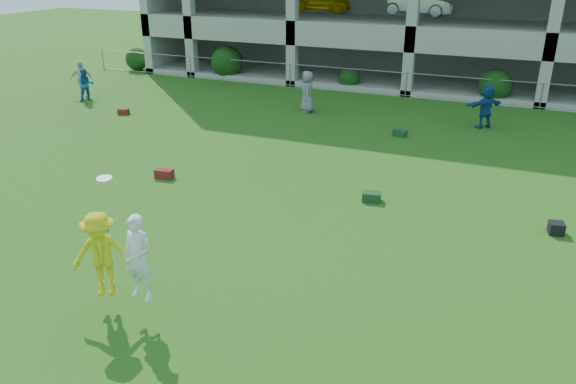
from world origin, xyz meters
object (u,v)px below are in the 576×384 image
at_px(bystander_b, 82,79).
at_px(crate_d, 556,228).
at_px(bystander_a, 86,85).
at_px(bystander_c, 307,92).
at_px(bystander_d, 486,107).
at_px(frisbee_contest, 111,255).

relative_size(bystander_b, crate_d, 4.88).
height_order(bystander_a, bystander_c, bystander_c).
bearing_deg(crate_d, bystander_b, 161.46).
xyz_separation_m(bystander_b, crate_d, (20.76, -6.96, -0.70)).
relative_size(bystander_a, bystander_d, 0.88).
bearing_deg(frisbee_contest, bystander_a, 132.43).
distance_m(bystander_d, frisbee_contest, 16.66).
bearing_deg(bystander_c, bystander_b, -104.81).
bearing_deg(frisbee_contest, crate_d, 40.69).
relative_size(bystander_b, bystander_d, 1.00).
bearing_deg(bystander_a, bystander_b, 95.95).
bearing_deg(bystander_d, frisbee_contest, 30.83).
bearing_deg(bystander_d, bystander_b, -33.89).
height_order(crate_d, frisbee_contest, frisbee_contest).
height_order(bystander_a, frisbee_contest, frisbee_contest).
xyz_separation_m(bystander_b, bystander_c, (10.97, 1.51, 0.04)).
relative_size(bystander_a, crate_d, 4.31).
distance_m(bystander_d, crate_d, 9.25).
bearing_deg(bystander_b, crate_d, -52.72).
bearing_deg(bystander_b, bystander_a, -72.05).
xyz_separation_m(bystander_b, bystander_d, (18.31, 1.93, -0.00)).
xyz_separation_m(bystander_a, crate_d, (20.03, -6.39, -0.60)).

